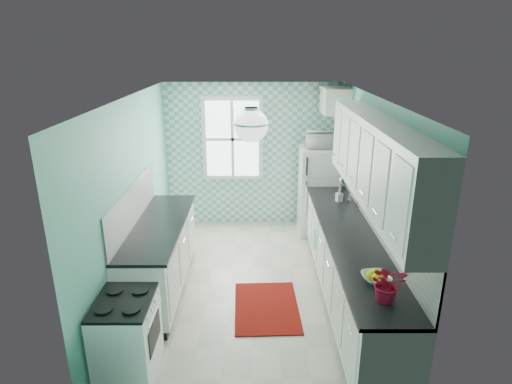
{
  "coord_description": "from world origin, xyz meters",
  "views": [
    {
      "loc": [
        0.04,
        -5.06,
        3.09
      ],
      "look_at": [
        0.05,
        0.25,
        1.25
      ],
      "focal_mm": 30.0,
      "sensor_mm": 36.0,
      "label": 1
    }
  ],
  "objects_px": {
    "stove": "(127,336)",
    "microwave": "(321,140)",
    "fridge": "(318,191)",
    "sink": "(336,203)",
    "potted_plant": "(388,283)",
    "fruit_bowl": "(376,278)",
    "ceiling_light": "(251,125)"
  },
  "relations": [
    {
      "from": "sink",
      "to": "stove",
      "type": "bearing_deg",
      "value": -132.29
    },
    {
      "from": "sink",
      "to": "fruit_bowl",
      "type": "distance_m",
      "value": 2.15
    },
    {
      "from": "potted_plant",
      "to": "fruit_bowl",
      "type": "bearing_deg",
      "value": 90.0
    },
    {
      "from": "stove",
      "to": "microwave",
      "type": "relative_size",
      "value": 1.71
    },
    {
      "from": "stove",
      "to": "potted_plant",
      "type": "distance_m",
      "value": 2.5
    },
    {
      "from": "fridge",
      "to": "sink",
      "type": "bearing_deg",
      "value": -86.05
    },
    {
      "from": "fridge",
      "to": "sink",
      "type": "height_order",
      "value": "fridge"
    },
    {
      "from": "fridge",
      "to": "stove",
      "type": "bearing_deg",
      "value": -125.26
    },
    {
      "from": "sink",
      "to": "fruit_bowl",
      "type": "xyz_separation_m",
      "value": [
        -0.0,
        -2.15,
        0.04
      ]
    },
    {
      "from": "potted_plant",
      "to": "microwave",
      "type": "bearing_deg",
      "value": 91.44
    },
    {
      "from": "ceiling_light",
      "to": "microwave",
      "type": "bearing_deg",
      "value": 66.65
    },
    {
      "from": "microwave",
      "to": "fridge",
      "type": "bearing_deg",
      "value": 54.23
    },
    {
      "from": "ceiling_light",
      "to": "fridge",
      "type": "distance_m",
      "value": 3.21
    },
    {
      "from": "potted_plant",
      "to": "microwave",
      "type": "height_order",
      "value": "microwave"
    },
    {
      "from": "ceiling_light",
      "to": "sink",
      "type": "xyz_separation_m",
      "value": [
        1.2,
        1.48,
        -1.39
      ]
    },
    {
      "from": "sink",
      "to": "ceiling_light",
      "type": "bearing_deg",
      "value": -125.13
    },
    {
      "from": "ceiling_light",
      "to": "stove",
      "type": "distance_m",
      "value": 2.39
    },
    {
      "from": "fridge",
      "to": "microwave",
      "type": "relative_size",
      "value": 3.17
    },
    {
      "from": "stove",
      "to": "sink",
      "type": "distance_m",
      "value": 3.36
    },
    {
      "from": "fridge",
      "to": "potted_plant",
      "type": "distance_m",
      "value": 3.59
    },
    {
      "from": "ceiling_light",
      "to": "fridge",
      "type": "relative_size",
      "value": 0.24
    },
    {
      "from": "stove",
      "to": "microwave",
      "type": "distance_m",
      "value": 4.27
    },
    {
      "from": "microwave",
      "to": "sink",
      "type": "bearing_deg",
      "value": 94.53
    },
    {
      "from": "ceiling_light",
      "to": "sink",
      "type": "distance_m",
      "value": 2.36
    },
    {
      "from": "sink",
      "to": "fruit_bowl",
      "type": "height_order",
      "value": "sink"
    },
    {
      "from": "ceiling_light",
      "to": "potted_plant",
      "type": "height_order",
      "value": "ceiling_light"
    },
    {
      "from": "sink",
      "to": "fruit_bowl",
      "type": "relative_size",
      "value": 1.94
    },
    {
      "from": "ceiling_light",
      "to": "microwave",
      "type": "distance_m",
      "value": 2.89
    },
    {
      "from": "ceiling_light",
      "to": "microwave",
      "type": "xyz_separation_m",
      "value": [
        1.11,
        2.57,
        -0.7
      ]
    },
    {
      "from": "potted_plant",
      "to": "stove",
      "type": "bearing_deg",
      "value": 175.67
    },
    {
      "from": "stove",
      "to": "microwave",
      "type": "bearing_deg",
      "value": 58.01
    },
    {
      "from": "fruit_bowl",
      "to": "potted_plant",
      "type": "xyz_separation_m",
      "value": [
        0.0,
        -0.33,
        0.14
      ]
    }
  ]
}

